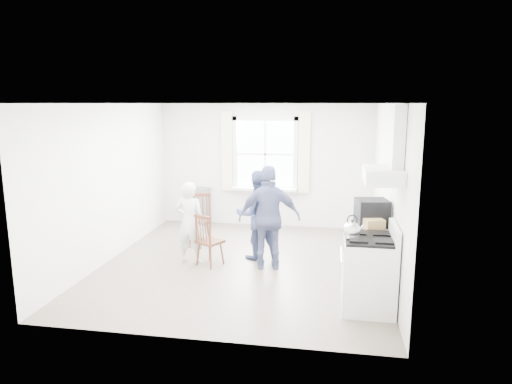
% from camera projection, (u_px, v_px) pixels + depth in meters
% --- Properties ---
extents(room_shell, '(4.62, 5.12, 2.64)m').
position_uv_depth(room_shell, '(242.00, 186.00, 7.27)').
color(room_shell, '#78695C').
rests_on(room_shell, ground).
extents(window_assembly, '(1.88, 0.24, 1.70)m').
position_uv_depth(window_assembly, '(265.00, 158.00, 9.61)').
color(window_assembly, white).
rests_on(window_assembly, room_shell).
extents(range_hood, '(0.45, 0.76, 0.94)m').
position_uv_depth(range_hood, '(388.00, 162.00, 5.51)').
color(range_hood, white).
rests_on(range_hood, room_shell).
extents(shelf_unit, '(0.40, 0.30, 0.80)m').
position_uv_depth(shelf_unit, '(201.00, 206.00, 9.93)').
color(shelf_unit, slate).
rests_on(shelf_unit, ground).
extents(gas_stove, '(0.68, 0.76, 1.12)m').
position_uv_depth(gas_stove, '(369.00, 272.00, 5.81)').
color(gas_stove, white).
rests_on(gas_stove, ground).
extents(kettle, '(0.22, 0.22, 0.31)m').
position_uv_depth(kettle, '(352.00, 230.00, 5.65)').
color(kettle, silver).
rests_on(kettle, gas_stove).
extents(low_cabinet, '(0.50, 0.55, 0.90)m').
position_uv_depth(low_cabinet, '(370.00, 257.00, 6.48)').
color(low_cabinet, white).
rests_on(low_cabinet, ground).
extents(stereo_stack, '(0.49, 0.46, 0.38)m').
position_uv_depth(stereo_stack, '(372.00, 213.00, 6.40)').
color(stereo_stack, black).
rests_on(stereo_stack, low_cabinet).
extents(cardboard_box, '(0.30, 0.25, 0.16)m').
position_uv_depth(cardboard_box, '(374.00, 225.00, 6.16)').
color(cardboard_box, tan).
rests_on(cardboard_box, low_cabinet).
extents(windsor_chair_a, '(0.54, 0.53, 1.03)m').
position_uv_depth(windsor_chair_a, '(199.00, 213.00, 8.32)').
color(windsor_chair_a, '#4A2617').
rests_on(windsor_chair_a, ground).
extents(windsor_chair_b, '(0.49, 0.49, 0.87)m').
position_uv_depth(windsor_chair_b, '(206.00, 235.00, 7.30)').
color(windsor_chair_b, '#4A2617').
rests_on(windsor_chair_b, ground).
extents(person_left, '(0.50, 0.50, 1.36)m').
position_uv_depth(person_left, '(190.00, 223.00, 7.47)').
color(person_left, silver).
rests_on(person_left, ground).
extents(person_mid, '(0.94, 0.94, 1.51)m').
position_uv_depth(person_mid, '(257.00, 215.00, 7.67)').
color(person_mid, '#404D77').
rests_on(person_mid, ground).
extents(person_right, '(1.12, 1.12, 1.66)m').
position_uv_depth(person_right, '(269.00, 218.00, 7.17)').
color(person_right, navy).
rests_on(person_right, ground).
extents(potted_plant, '(0.24, 0.24, 0.35)m').
position_uv_depth(potted_plant, '(268.00, 179.00, 9.59)').
color(potted_plant, '#337233').
rests_on(potted_plant, window_assembly).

